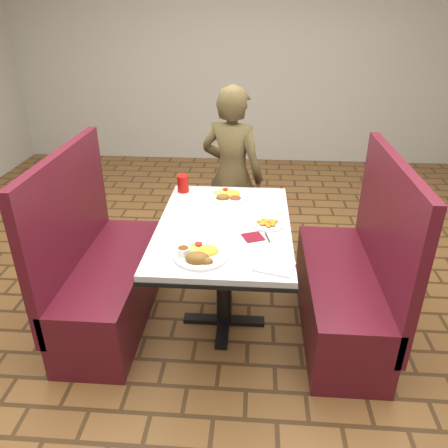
{
  "coord_description": "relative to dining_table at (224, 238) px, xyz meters",
  "views": [
    {
      "loc": [
        0.17,
        -2.35,
        1.95
      ],
      "look_at": [
        0.0,
        0.0,
        0.75
      ],
      "focal_mm": 35.0,
      "sensor_mm": 36.0,
      "label": 1
    }
  ],
  "objects": [
    {
      "name": "room",
      "position": [
        0.0,
        0.0,
        1.26
      ],
      "size": [
        7.0,
        7.04,
        2.82
      ],
      "color": "brown",
      "rests_on": "ground"
    },
    {
      "name": "dining_table",
      "position": [
        0.0,
        0.0,
        0.0
      ],
      "size": [
        0.81,
        1.21,
        0.75
      ],
      "color": "silver",
      "rests_on": "ground"
    },
    {
      "name": "booth_bench_left",
      "position": [
        -0.8,
        0.0,
        -0.32
      ],
      "size": [
        0.47,
        1.2,
        1.17
      ],
      "color": "#5A1421",
      "rests_on": "ground"
    },
    {
      "name": "booth_bench_right",
      "position": [
        0.8,
        0.0,
        -0.32
      ],
      "size": [
        0.47,
        1.2,
        1.17
      ],
      "color": "#5A1421",
      "rests_on": "ground"
    },
    {
      "name": "diner_person",
      "position": [
        -0.0,
        0.92,
        0.06
      ],
      "size": [
        0.61,
        0.51,
        1.43
      ],
      "primitive_type": "imported",
      "rotation": [
        0.0,
        0.0,
        2.77
      ],
      "color": "brown",
      "rests_on": "ground"
    },
    {
      "name": "near_dinner_plate",
      "position": [
        -0.1,
        -0.4,
        0.13
      ],
      "size": [
        0.29,
        0.29,
        0.09
      ],
      "rotation": [
        0.0,
        0.0,
        0.38
      ],
      "color": "white",
      "rests_on": "dining_table"
    },
    {
      "name": "far_dinner_plate",
      "position": [
        -0.0,
        0.4,
        0.12
      ],
      "size": [
        0.27,
        0.27,
        0.07
      ],
      "rotation": [
        0.0,
        0.0,
        -0.2
      ],
      "color": "white",
      "rests_on": "dining_table"
    },
    {
      "name": "plantain_plate",
      "position": [
        0.27,
        -0.0,
        0.11
      ],
      "size": [
        0.19,
        0.19,
        0.03
      ],
      "rotation": [
        0.0,
        0.0,
        0.18
      ],
      "color": "white",
      "rests_on": "dining_table"
    },
    {
      "name": "maroon_napkin",
      "position": [
        0.18,
        -0.16,
        0.1
      ],
      "size": [
        0.14,
        0.14,
        0.0
      ],
      "primitive_type": "cube",
      "rotation": [
        0.0,
        0.0,
        0.39
      ],
      "color": "maroon",
      "rests_on": "dining_table"
    },
    {
      "name": "spoon_utensil",
      "position": [
        0.26,
        -0.16,
        0.1
      ],
      "size": [
        0.04,
        0.12,
        0.0
      ],
      "primitive_type": "cube",
      "rotation": [
        0.0,
        0.0,
        0.22
      ],
      "color": "silver",
      "rests_on": "dining_table"
    },
    {
      "name": "red_tumbler",
      "position": [
        -0.33,
        0.49,
        0.16
      ],
      "size": [
        0.08,
        0.08,
        0.12
      ],
      "primitive_type": "cylinder",
      "color": "#B1100B",
      "rests_on": "dining_table"
    },
    {
      "name": "paper_napkin",
      "position": [
        0.29,
        -0.47,
        0.1
      ],
      "size": [
        0.23,
        0.19,
        0.01
      ],
      "primitive_type": "cube",
      "rotation": [
        0.0,
        0.0,
        -0.29
      ],
      "color": "white",
      "rests_on": "dining_table"
    },
    {
      "name": "knife_utensil",
      "position": [
        -0.04,
        -0.39,
        0.11
      ],
      "size": [
        0.05,
        0.18,
        0.0
      ],
      "primitive_type": "cube",
      "rotation": [
        0.0,
        0.0,
        -0.24
      ],
      "color": "silver",
      "rests_on": "dining_table"
    },
    {
      "name": "fork_utensil",
      "position": [
        -0.11,
        -0.36,
        0.1
      ],
      "size": [
        0.02,
        0.13,
        0.0
      ],
      "primitive_type": "cube",
      "rotation": [
        0.0,
        0.0,
        0.08
      ],
      "color": "silver",
      "rests_on": "dining_table"
    },
    {
      "name": "lettuce_shreds",
      "position": [
        0.04,
        0.06,
        0.1
      ],
      "size": [
        0.28,
        0.32,
        0.0
      ],
      "primitive_type": null,
      "color": "#87C44E",
      "rests_on": "dining_table"
    }
  ]
}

